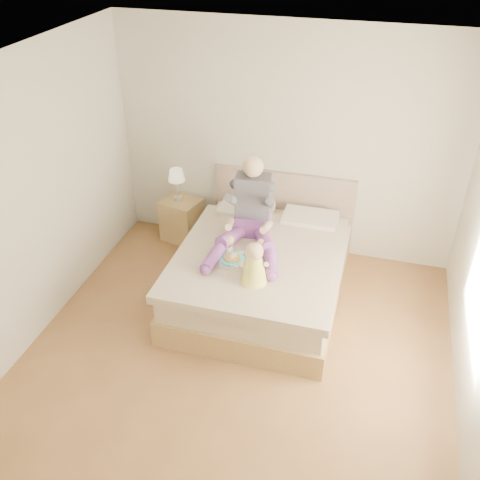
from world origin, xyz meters
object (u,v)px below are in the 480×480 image
(nightstand, at_px, (182,219))
(tray, at_px, (241,258))
(bed, at_px, (263,268))
(baby, at_px, (254,266))
(adult, at_px, (250,217))

(nightstand, xyz_separation_m, tray, (1.09, -1.12, 0.37))
(bed, relative_size, baby, 5.01)
(adult, bearing_deg, bed, -37.13)
(bed, distance_m, adult, 0.60)
(adult, xyz_separation_m, tray, (0.02, -0.43, -0.24))
(baby, bearing_deg, tray, 113.49)
(bed, relative_size, adult, 1.93)
(bed, xyz_separation_m, tray, (-0.16, -0.32, 0.32))
(tray, bearing_deg, adult, 79.88)
(baby, bearing_deg, nightstand, 119.89)
(bed, bearing_deg, baby, -85.23)
(tray, bearing_deg, bed, 50.36)
(nightstand, distance_m, baby, 1.98)
(adult, height_order, tray, adult)
(bed, xyz_separation_m, baby, (0.05, -0.61, 0.47))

